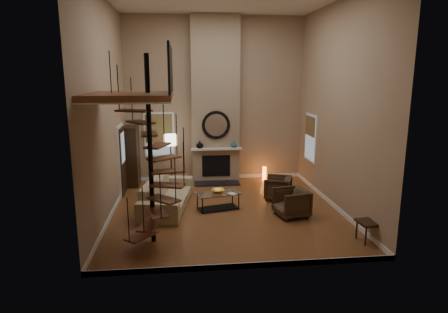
{
  "coord_description": "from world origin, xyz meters",
  "views": [
    {
      "loc": [
        -1.12,
        -9.87,
        3.62
      ],
      "look_at": [
        0.0,
        0.4,
        1.4
      ],
      "focal_mm": 31.02,
      "sensor_mm": 36.0,
      "label": 1
    }
  ],
  "objects": [
    {
      "name": "left_wall",
      "position": [
        -3.0,
        0.0,
        2.75
      ],
      "size": [
        0.02,
        6.5,
        5.5
      ],
      "primitive_type": "cube",
      "color": "tan",
      "rests_on": "ground"
    },
    {
      "name": "baseboard_back",
      "position": [
        0.0,
        3.24,
        0.06
      ],
      "size": [
        6.0,
        0.02,
        0.12
      ],
      "primitive_type": "cube",
      "color": "white",
      "rests_on": "ground"
    },
    {
      "name": "coffee_table",
      "position": [
        -0.2,
        0.11,
        0.28
      ],
      "size": [
        1.29,
        0.88,
        0.44
      ],
      "color": "silver",
      "rests_on": "ground"
    },
    {
      "name": "baseboard_front",
      "position": [
        0.0,
        -3.24,
        0.06
      ],
      "size": [
        6.0,
        0.02,
        0.12
      ],
      "primitive_type": "cube",
      "color": "white",
      "rests_on": "ground"
    },
    {
      "name": "bowl",
      "position": [
        -0.2,
        0.16,
        0.5
      ],
      "size": [
        0.36,
        0.36,
        0.09
      ],
      "primitive_type": "imported",
      "color": "gold",
      "rests_on": "coffee_table"
    },
    {
      "name": "loft",
      "position": [
        -2.04,
        -1.8,
        3.24
      ],
      "size": [
        1.7,
        2.2,
        1.09
      ],
      "color": "brown",
      "rests_on": "left_wall"
    },
    {
      "name": "floor_lamp",
      "position": [
        -1.5,
        2.42,
        1.41
      ],
      "size": [
        0.43,
        0.43,
        1.75
      ],
      "color": "black",
      "rests_on": "ground"
    },
    {
      "name": "mirror_frame",
      "position": [
        0.0,
        2.84,
        1.95
      ],
      "size": [
        0.94,
        0.1,
        0.94
      ],
      "primitive_type": "torus",
      "rotation": [
        1.57,
        0.0,
        0.0
      ],
      "color": "black",
      "rests_on": "chimney_breast"
    },
    {
      "name": "mantel",
      "position": [
        0.0,
        2.78,
        1.15
      ],
      "size": [
        1.7,
        0.18,
        0.06
      ],
      "primitive_type": "cube",
      "color": "white",
      "rests_on": "chimney_breast"
    },
    {
      "name": "chimney_breast",
      "position": [
        0.0,
        3.06,
        2.75
      ],
      "size": [
        1.6,
        0.38,
        5.5
      ],
      "primitive_type": "cube",
      "color": "#967F61",
      "rests_on": "ground"
    },
    {
      "name": "window_right",
      "position": [
        2.97,
        2.0,
        1.63
      ],
      "size": [
        0.06,
        1.02,
        1.52
      ],
      "color": "white",
      "rests_on": "right_wall"
    },
    {
      "name": "entry_door",
      "position": [
        -2.95,
        1.8,
        1.05
      ],
      "size": [
        0.1,
        1.05,
        2.16
      ],
      "color": "white",
      "rests_on": "ground"
    },
    {
      "name": "baseboard_right",
      "position": [
        2.99,
        0.0,
        0.06
      ],
      "size": [
        0.02,
        6.5,
        0.12
      ],
      "primitive_type": "cube",
      "color": "white",
      "rests_on": "ground"
    },
    {
      "name": "window_back",
      "position": [
        -1.9,
        3.22,
        1.62
      ],
      "size": [
        1.02,
        0.06,
        1.52
      ],
      "color": "white",
      "rests_on": "back_wall"
    },
    {
      "name": "baseboard_left",
      "position": [
        -2.99,
        0.0,
        0.06
      ],
      "size": [
        0.02,
        6.5,
        0.12
      ],
      "primitive_type": "cube",
      "color": "white",
      "rests_on": "ground"
    },
    {
      "name": "sofa",
      "position": [
        -1.58,
        0.39,
        0.4
      ],
      "size": [
        1.48,
        2.85,
        0.79
      ],
      "primitive_type": "imported",
      "rotation": [
        0.0,
        0.0,
        1.41
      ],
      "color": "tan",
      "rests_on": "ground"
    },
    {
      "name": "book",
      "position": [
        0.15,
        -0.04,
        0.46
      ],
      "size": [
        0.27,
        0.3,
        0.02
      ],
      "primitive_type": "imported",
      "rotation": [
        0.0,
        0.0,
        0.46
      ],
      "color": "gray",
      "rests_on": "coffee_table"
    },
    {
      "name": "armchair_far",
      "position": [
        1.71,
        -0.6,
        0.35
      ],
      "size": [
        0.94,
        0.92,
        0.73
      ],
      "primitive_type": "imported",
      "rotation": [
        0.0,
        0.0,
        -1.37
      ],
      "color": "#402E1D",
      "rests_on": "ground"
    },
    {
      "name": "spiral_stair",
      "position": [
        -1.78,
        -1.79,
        1.78
      ],
      "size": [
        1.47,
        1.47,
        4.06
      ],
      "color": "black",
      "rests_on": "ground"
    },
    {
      "name": "ground",
      "position": [
        0.0,
        0.0,
        -0.01
      ],
      "size": [
        6.0,
        6.5,
        0.01
      ],
      "primitive_type": "cube",
      "color": "brown",
      "rests_on": "ground"
    },
    {
      "name": "accent_lamp",
      "position": [
        1.66,
        2.79,
        0.25
      ],
      "size": [
        0.13,
        0.13,
        0.47
      ],
      "primitive_type": "cylinder",
      "color": "orange",
      "rests_on": "ground"
    },
    {
      "name": "hutch",
      "position": [
        -2.78,
        2.76,
        0.95
      ],
      "size": [
        0.42,
        0.9,
        2.01
      ],
      "primitive_type": "cube",
      "color": "black",
      "rests_on": "ground"
    },
    {
      "name": "armchair_near",
      "position": [
        1.69,
        0.71,
        0.35
      ],
      "size": [
        0.97,
        0.96,
        0.68
      ],
      "primitive_type": "imported",
      "rotation": [
        0.0,
        0.0,
        -1.95
      ],
      "color": "#402E1D",
      "rests_on": "ground"
    },
    {
      "name": "mirror_disc",
      "position": [
        0.0,
        2.85,
        1.95
      ],
      "size": [
        0.8,
        0.01,
        0.8
      ],
      "primitive_type": "cylinder",
      "rotation": [
        1.57,
        0.0,
        0.0
      ],
      "color": "white",
      "rests_on": "chimney_breast"
    },
    {
      "name": "right_wall",
      "position": [
        3.0,
        0.0,
        2.75
      ],
      "size": [
        0.02,
        6.5,
        5.5
      ],
      "primitive_type": "cube",
      "color": "tan",
      "rests_on": "ground"
    },
    {
      "name": "firebox",
      "position": [
        0.0,
        2.86,
        0.55
      ],
      "size": [
        0.95,
        0.02,
        0.72
      ],
      "primitive_type": "cube",
      "color": "black",
      "rests_on": "chimney_breast"
    },
    {
      "name": "back_wall",
      "position": [
        0.0,
        3.25,
        2.75
      ],
      "size": [
        6.0,
        0.02,
        5.5
      ],
      "primitive_type": "cube",
      "color": "tan",
      "rests_on": "ground"
    },
    {
      "name": "side_chair",
      "position": [
        2.99,
        -2.31,
        0.53
      ],
      "size": [
        0.52,
        0.52,
        1.0
      ],
      "color": "black",
      "rests_on": "ground"
    },
    {
      "name": "vase_right",
      "position": [
        0.6,
        2.82,
        1.28
      ],
      "size": [
        0.2,
        0.2,
        0.21
      ],
      "primitive_type": "imported",
      "color": "#1B5F5E",
      "rests_on": "mantel"
    },
    {
      "name": "vase_left",
      "position": [
        -0.55,
        2.82,
        1.3
      ],
      "size": [
        0.24,
        0.24,
        0.25
      ],
      "primitive_type": "imported",
      "color": "black",
      "rests_on": "mantel"
    },
    {
      "name": "hearth",
      "position": [
        0.0,
        2.57,
        0.02
      ],
      "size": [
        1.5,
        0.6,
        0.04
      ],
      "primitive_type": "cube",
      "color": "black",
      "rests_on": "ground"
    },
    {
      "name": "front_wall",
      "position": [
        0.0,
        -3.25,
        2.75
      ],
      "size": [
        6.0,
        0.02,
        5.5
      ],
      "primitive_type": "cube",
      "color": "tan",
      "rests_on": "ground"
    }
  ]
}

